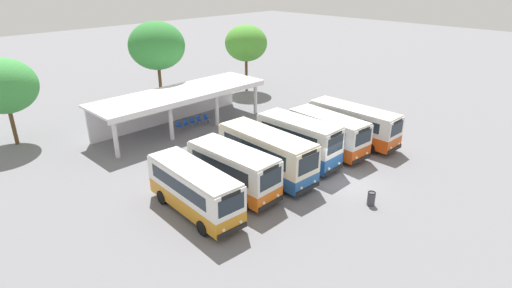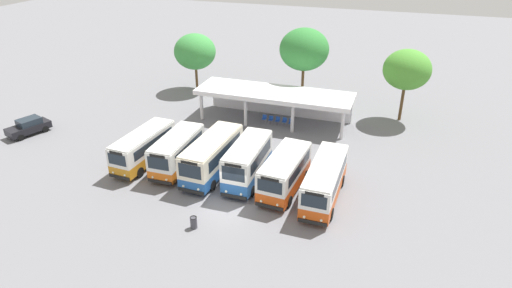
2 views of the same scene
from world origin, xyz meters
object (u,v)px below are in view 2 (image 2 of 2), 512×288
at_px(city_bus_second_in_row, 177,151).
at_px(waiting_chair_second_from_end, 271,119).
at_px(city_bus_fifth_blue, 285,172).
at_px(city_bus_nearest_orange, 144,147).
at_px(waiting_chair_end_by_column, 264,118).
at_px(city_bus_middle_cream, 212,155).
at_px(city_bus_far_end_green, 325,180).
at_px(waiting_chair_middle_seat, 278,120).
at_px(parked_car_flank, 29,126).
at_px(waiting_chair_fifth_seat, 291,122).
at_px(city_bus_fourth_amber, 248,161).
at_px(litter_bin_apron, 194,222).
at_px(waiting_chair_fourth_seat, 284,121).

relative_size(city_bus_second_in_row, waiting_chair_second_from_end, 7.69).
bearing_deg(city_bus_fifth_blue, city_bus_nearest_orange, 178.69).
bearing_deg(waiting_chair_end_by_column, city_bus_middle_cream, -94.12).
height_order(city_bus_middle_cream, city_bus_far_end_green, city_bus_middle_cream).
relative_size(city_bus_far_end_green, waiting_chair_middle_seat, 9.18).
height_order(city_bus_far_end_green, parked_car_flank, city_bus_far_end_green).
relative_size(waiting_chair_middle_seat, waiting_chair_fifth_seat, 1.00).
height_order(city_bus_second_in_row, waiting_chair_fifth_seat, city_bus_second_in_row).
distance_m(city_bus_fourth_amber, waiting_chair_fifth_seat, 11.81).
bearing_deg(city_bus_far_end_green, litter_bin_apron, -140.63).
xyz_separation_m(city_bus_nearest_orange, litter_bin_apron, (8.16, -7.01, -1.19)).
distance_m(city_bus_second_in_row, city_bus_fifth_blue, 9.62).
relative_size(city_bus_middle_cream, waiting_chair_middle_seat, 9.06).
xyz_separation_m(waiting_chair_end_by_column, waiting_chair_fifth_seat, (2.98, -0.14, 0.00)).
height_order(city_bus_far_end_green, waiting_chair_middle_seat, city_bus_far_end_green).
distance_m(city_bus_nearest_orange, city_bus_fourth_amber, 9.62).
height_order(city_bus_fourth_amber, waiting_chair_fourth_seat, city_bus_fourth_amber).
xyz_separation_m(city_bus_middle_cream, waiting_chair_end_by_column, (0.84, 11.65, -1.27)).
bearing_deg(city_bus_fourth_amber, city_bus_middle_cream, 176.42).
relative_size(city_bus_nearest_orange, waiting_chair_fourth_seat, 8.47).
xyz_separation_m(parked_car_flank, waiting_chair_fourth_seat, (23.82, 10.31, -0.30)).
bearing_deg(city_bus_far_end_green, waiting_chair_middle_seat, 120.47).
bearing_deg(waiting_chair_middle_seat, city_bus_fourth_amber, -85.74).
xyz_separation_m(parked_car_flank, litter_bin_apron, (22.49, -8.57, -0.37)).
xyz_separation_m(city_bus_second_in_row, city_bus_far_end_green, (12.82, -0.68, 0.00)).
bearing_deg(city_bus_second_in_row, waiting_chair_second_from_end, 67.79).
bearing_deg(city_bus_nearest_orange, city_bus_fifth_blue, -1.31).
xyz_separation_m(waiting_chair_fourth_seat, waiting_chair_fifth_seat, (0.74, -0.12, 0.00)).
xyz_separation_m(city_bus_nearest_orange, waiting_chair_second_from_end, (7.99, 11.86, -1.12)).
bearing_deg(waiting_chair_middle_seat, waiting_chair_end_by_column, 177.96).
distance_m(city_bus_second_in_row, litter_bin_apron, 8.77).
height_order(parked_car_flank, waiting_chair_fourth_seat, parked_car_flank).
bearing_deg(city_bus_fifth_blue, city_bus_fourth_amber, 173.91).
bearing_deg(waiting_chair_fourth_seat, city_bus_middle_cream, -104.80).
bearing_deg(city_bus_middle_cream, litter_bin_apron, -76.47).
bearing_deg(city_bus_nearest_orange, city_bus_middle_cream, 2.22).
bearing_deg(city_bus_fifth_blue, parked_car_flank, 176.09).
relative_size(city_bus_fifth_blue, city_bus_far_end_green, 0.86).
height_order(waiting_chair_end_by_column, waiting_chair_middle_seat, same).
distance_m(city_bus_second_in_row, waiting_chair_middle_seat, 13.01).
height_order(city_bus_middle_cream, waiting_chair_end_by_column, city_bus_middle_cream).
bearing_deg(waiting_chair_end_by_column, city_bus_fifth_blue, -65.43).
bearing_deg(city_bus_fourth_amber, parked_car_flank, 176.38).
xyz_separation_m(parked_car_flank, waiting_chair_fifth_seat, (24.56, 10.19, -0.30)).
distance_m(city_bus_fifth_blue, waiting_chair_middle_seat, 12.86).
bearing_deg(waiting_chair_second_from_end, waiting_chair_middle_seat, -1.16).
relative_size(city_bus_nearest_orange, waiting_chair_middle_seat, 8.47).
height_order(city_bus_second_in_row, city_bus_middle_cream, city_bus_middle_cream).
xyz_separation_m(parked_car_flank, waiting_chair_second_from_end, (22.33, 10.29, -0.30)).
bearing_deg(city_bus_nearest_orange, parked_car_flank, 173.77).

